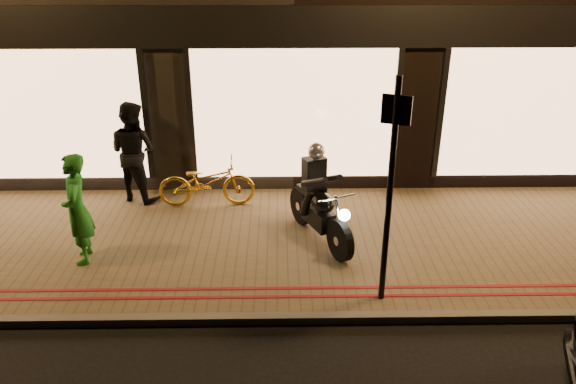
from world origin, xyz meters
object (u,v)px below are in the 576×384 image
object	(u,v)px
sign_post	(390,183)
person_green	(77,209)
motorcycle	(319,204)
bicycle_gold	(207,182)

from	to	relation	value
sign_post	person_green	distance (m)	4.48
person_green	sign_post	bearing A→B (deg)	63.73
motorcycle	person_green	distance (m)	3.59
bicycle_gold	sign_post	bearing A→B (deg)	-141.19
sign_post	bicycle_gold	xyz separation A→B (m)	(-2.65, 2.90, -1.23)
bicycle_gold	person_green	distance (m)	2.50
bicycle_gold	person_green	size ratio (longest dim) A/B	1.02
bicycle_gold	person_green	bearing A→B (deg)	135.04
motorcycle	bicycle_gold	distance (m)	2.30
sign_post	person_green	xyz separation A→B (m)	(-4.28, 1.05, -0.84)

